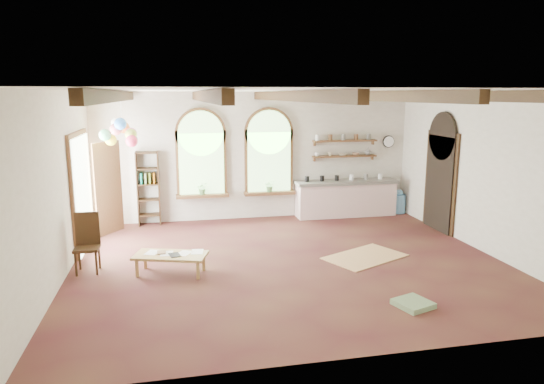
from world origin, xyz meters
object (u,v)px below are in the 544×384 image
object	(u,v)px
coffee_table	(170,256)
side_chair	(88,255)
kitchen_counter	(346,198)
balloon_cluster	(122,133)

from	to	relation	value
coffee_table	side_chair	distance (m)	1.50
kitchen_counter	coffee_table	size ratio (longest dim) A/B	1.94
side_chair	balloon_cluster	world-z (taller)	balloon_cluster
coffee_table	side_chair	xyz separation A→B (m)	(-1.45, 0.39, -0.01)
coffee_table	side_chair	size ratio (longest dim) A/B	1.29
kitchen_counter	coffee_table	bearing A→B (deg)	-143.17
side_chair	coffee_table	bearing A→B (deg)	-15.24
kitchen_counter	coffee_table	xyz separation A→B (m)	(-4.50, -3.37, -0.16)
side_chair	balloon_cluster	xyz separation A→B (m)	(0.52, 2.07, 2.02)
side_chair	balloon_cluster	size ratio (longest dim) A/B	0.92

